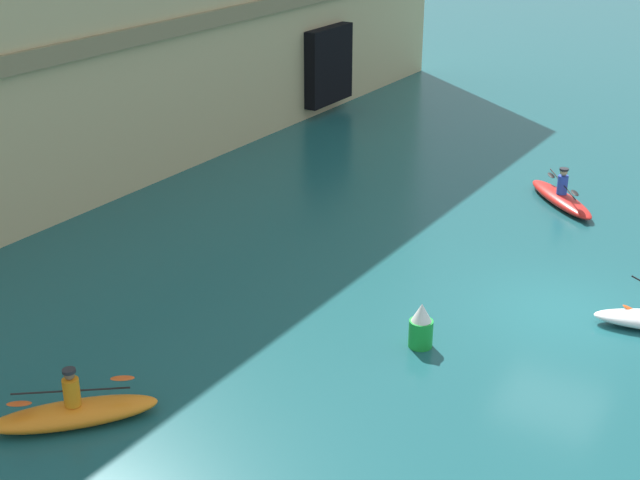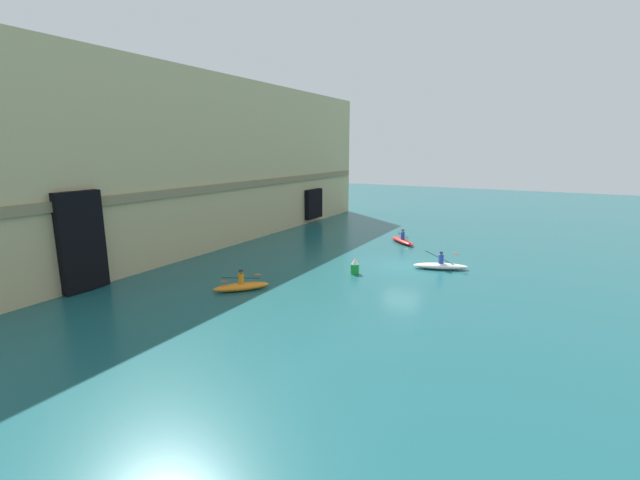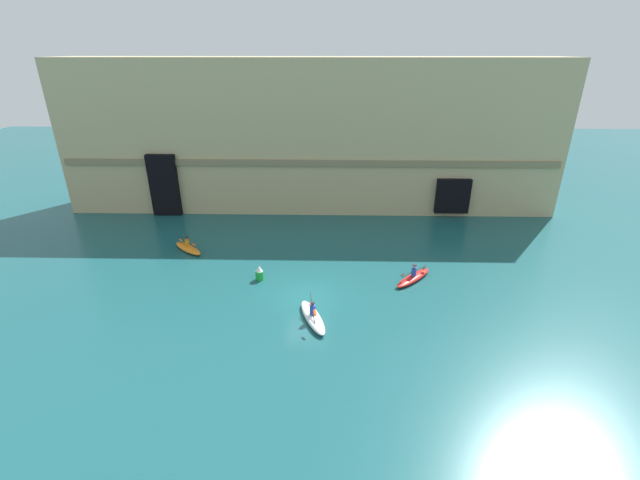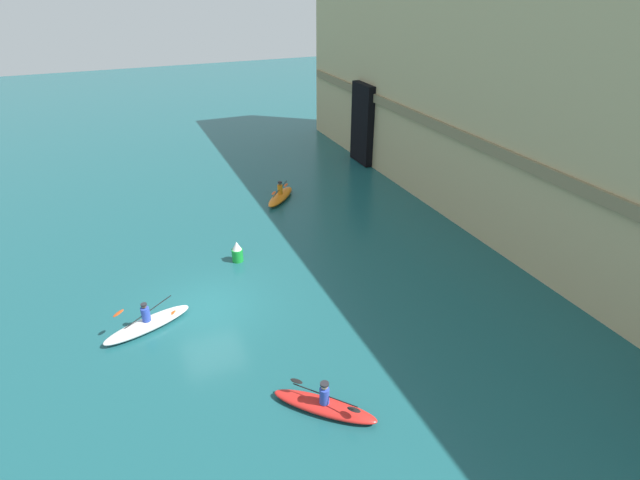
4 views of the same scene
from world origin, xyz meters
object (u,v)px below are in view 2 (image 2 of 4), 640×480
(kayak_orange, at_px, (241,286))
(marker_buoy, at_px, (355,266))
(kayak_white, at_px, (441,266))
(kayak_red, at_px, (403,240))

(kayak_orange, distance_m, marker_buoy, 7.22)
(kayak_white, relative_size, marker_buoy, 3.46)
(kayak_red, distance_m, kayak_white, 7.79)
(kayak_orange, height_order, marker_buoy, kayak_orange)
(kayak_orange, bearing_deg, marker_buoy, 6.60)
(marker_buoy, bearing_deg, kayak_red, 0.97)
(kayak_red, bearing_deg, marker_buoy, -45.34)
(kayak_orange, bearing_deg, kayak_white, -0.44)
(kayak_red, xyz_separation_m, kayak_orange, (-15.81, 3.96, 0.03))
(kayak_red, bearing_deg, kayak_white, -10.18)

